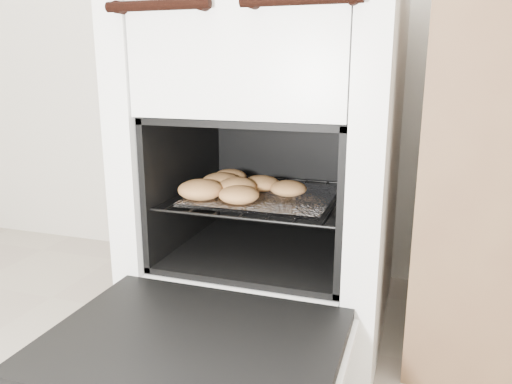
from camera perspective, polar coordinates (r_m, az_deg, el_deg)
stove at (r=1.38m, az=2.05°, el=3.65°), size 0.64×0.71×0.98m
oven_door at (r=1.00m, az=-7.31°, el=-17.22°), size 0.58×0.45×0.04m
oven_rack at (r=1.34m, az=1.16°, el=-0.44°), size 0.47×0.45×0.01m
foil_sheet at (r=1.31m, az=0.88°, el=-0.39°), size 0.36×0.32×0.01m
baked_rolls at (r=1.31m, az=-2.39°, el=0.70°), size 0.34×0.32×0.05m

